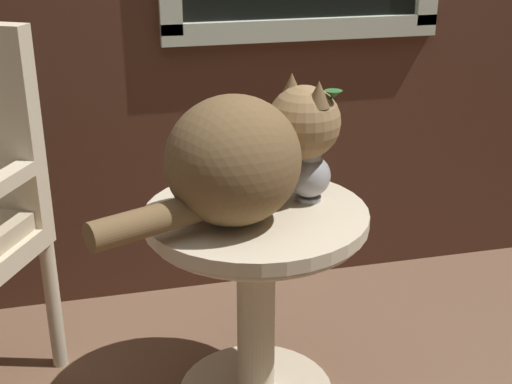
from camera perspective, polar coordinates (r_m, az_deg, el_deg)
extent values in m
cube|color=beige|center=(2.38, 3.83, 12.97)|extent=(0.94, 0.03, 0.07)
cylinder|color=beige|center=(1.93, 0.00, -9.53)|extent=(0.10, 0.10, 0.52)
cylinder|color=beige|center=(1.80, 0.00, -1.99)|extent=(0.57, 0.57, 0.03)
torus|color=beige|center=(1.81, 0.00, -2.78)|extent=(0.55, 0.55, 0.02)
cylinder|color=beige|center=(2.19, -16.05, -8.77)|extent=(0.04, 0.04, 0.42)
ellipsoid|color=brown|center=(1.67, -1.85, 2.56)|extent=(0.43, 0.42, 0.31)
sphere|color=olive|center=(1.78, 3.90, 5.64)|extent=(0.19, 0.19, 0.19)
cone|color=brown|center=(1.72, 5.09, 7.91)|extent=(0.06, 0.06, 0.07)
cone|color=brown|center=(1.80, 2.90, 8.59)|extent=(0.06, 0.06, 0.07)
cylinder|color=brown|center=(1.60, -8.47, -2.30)|extent=(0.30, 0.18, 0.07)
cylinder|color=#99999E|center=(1.85, 4.24, -0.48)|extent=(0.07, 0.07, 0.01)
ellipsoid|color=#99999E|center=(1.83, 4.30, 1.32)|extent=(0.11, 0.11, 0.11)
cylinder|color=#99999E|center=(1.81, 4.36, 3.45)|extent=(0.06, 0.06, 0.06)
torus|color=#99999E|center=(1.80, 4.39, 4.33)|extent=(0.08, 0.08, 0.01)
cylinder|color=#2D662D|center=(1.77, 5.31, 6.07)|extent=(0.05, 0.05, 0.13)
cone|color=#2D662D|center=(1.74, 6.28, 7.87)|extent=(0.04, 0.04, 0.02)
cylinder|color=#2D662D|center=(1.80, 4.44, 6.19)|extent=(0.02, 0.04, 0.11)
cone|color=#2D662D|center=(1.80, 4.49, 8.05)|extent=(0.04, 0.04, 0.02)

